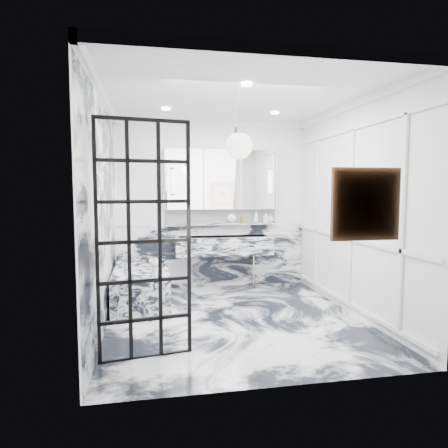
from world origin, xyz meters
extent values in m
plane|color=silver|center=(0.00, 0.00, 0.00)|extent=(3.60, 3.60, 0.00)
plane|color=white|center=(0.00, 0.00, 2.80)|extent=(3.60, 3.60, 0.00)
plane|color=white|center=(0.00, 1.80, 1.40)|extent=(3.60, 0.00, 3.60)
plane|color=white|center=(0.00, -1.80, 1.40)|extent=(3.60, 0.00, 3.60)
plane|color=white|center=(-1.60, 0.00, 1.40)|extent=(0.00, 3.60, 3.60)
plane|color=white|center=(1.60, 0.00, 1.40)|extent=(0.00, 3.60, 3.60)
cube|color=silver|center=(0.00, 1.78, 0.53)|extent=(3.18, 0.05, 1.05)
cube|color=silver|center=(-1.59, 0.00, 1.34)|extent=(0.02, 3.56, 2.68)
cube|color=white|center=(1.58, 0.00, 1.30)|extent=(0.03, 3.40, 2.30)
imported|color=#8C5919|center=(0.74, 1.71, 1.19)|extent=(0.09, 0.09, 0.20)
imported|color=#4C4C51|center=(0.92, 1.71, 1.18)|extent=(0.10, 0.10, 0.18)
imported|color=silver|center=(1.00, 1.71, 1.16)|extent=(0.12, 0.12, 0.14)
sphere|color=white|center=(0.32, 1.71, 1.17)|extent=(0.16, 0.16, 0.16)
cylinder|color=#8C5919|center=(0.49, 1.71, 1.14)|extent=(0.04, 0.04, 0.10)
cylinder|color=silver|center=(-1.00, 0.12, 0.61)|extent=(0.08, 0.08, 0.12)
cube|color=orange|center=(0.76, -1.76, 1.53)|extent=(0.52, 0.05, 0.52)
sphere|color=white|center=(-0.20, -1.13, 2.07)|extent=(0.25, 0.25, 0.25)
cube|color=silver|center=(0.15, 1.55, 0.73)|extent=(1.60, 0.45, 0.30)
cube|color=silver|center=(0.15, 1.72, 1.07)|extent=(1.90, 0.14, 0.04)
cube|color=white|center=(0.15, 1.78, 1.21)|extent=(1.90, 0.03, 0.23)
cube|color=white|center=(0.15, 1.73, 1.82)|extent=(1.90, 0.16, 1.00)
cylinder|color=white|center=(-0.67, 1.63, 1.78)|extent=(0.07, 0.07, 0.40)
cylinder|color=white|center=(0.97, 1.63, 1.78)|extent=(0.07, 0.07, 0.40)
cube|color=silver|center=(-1.18, 0.90, 0.28)|extent=(0.75, 1.65, 0.55)
camera|label=1|loc=(-1.06, -4.88, 1.66)|focal=32.00mm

